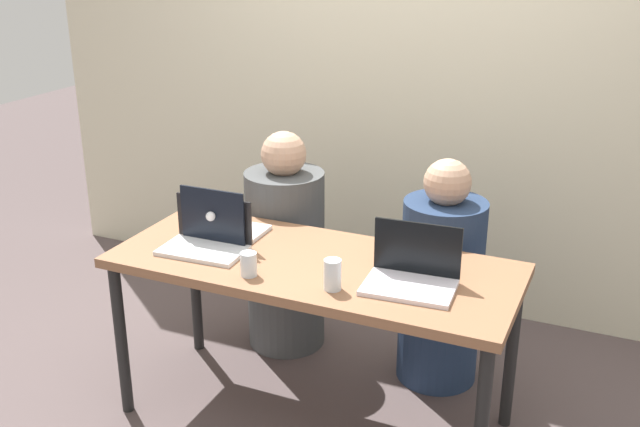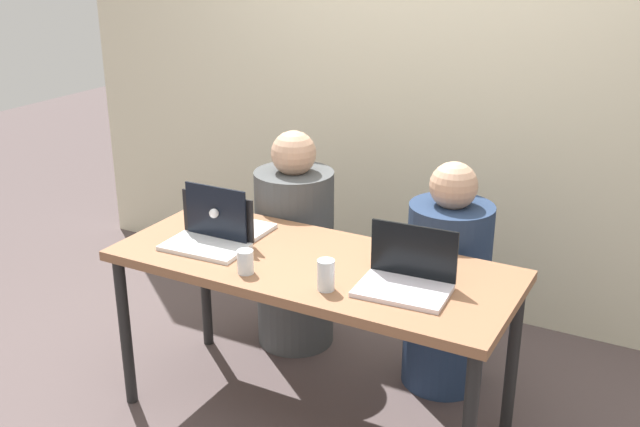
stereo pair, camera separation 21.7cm
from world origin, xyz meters
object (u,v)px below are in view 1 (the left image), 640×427
Objects in this scene: laptop_front_left at (207,239)px; laptop_front_right at (412,273)px; laptop_back_left at (223,226)px; water_glass_left at (249,266)px; person_on_left at (285,253)px; water_glass_right at (333,277)px; person_on_right at (441,285)px.

laptop_front_right reaches higher than laptop_front_left.
water_glass_left is (0.28, -0.29, -0.01)m from laptop_back_left.
laptop_front_left is at bearing 72.56° from person_on_left.
laptop_front_left is 0.87m from laptop_front_right.
water_glass_right is (-0.26, -0.15, 0.00)m from laptop_front_right.
water_glass_left is (0.28, -0.15, -0.00)m from laptop_front_left.
laptop_front_left is 3.01× the size of water_glass_right.
laptop_front_left is 1.18× the size of laptop_back_left.
laptop_back_left reaches higher than water_glass_right.
person_on_left reaches higher than water_glass_right.
person_on_right is at bearing -151.97° from laptop_back_left.
water_glass_right is at bearing 156.08° from laptop_back_left.
laptop_front_left is 0.14m from laptop_back_left.
laptop_front_right is 0.62m from water_glass_left.
laptop_back_left is at bearing 70.62° from person_on_left.
person_on_right reaches higher than laptop_back_left.
laptop_front_left is (-0.06, -0.60, 0.30)m from person_on_left.
laptop_front_right is (0.88, -0.12, -0.00)m from laptop_back_left.
water_glass_right is at bearing -153.71° from laptop_front_right.
laptop_back_left reaches higher than laptop_front_left.
water_glass_right is at bearing -14.31° from laptop_front_left.
laptop_back_left is 0.86× the size of laptop_front_right.
laptop_front_left is 3.78× the size of water_glass_left.
laptop_front_right is at bearing 30.25° from water_glass_right.
person_on_right is at bearing 72.89° from water_glass_right.
person_on_right is 0.99m from water_glass_left.
person_on_left reaches higher than person_on_right.
person_on_left is 0.56m from laptop_back_left.
laptop_front_left is at bearing 177.45° from laptop_front_right.
person_on_right is 0.66m from laptop_front_right.
person_on_left is 1.04× the size of person_on_right.
person_on_right is 3.55× the size of laptop_back_left.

